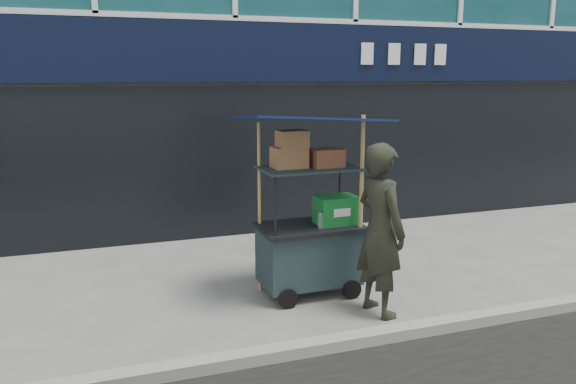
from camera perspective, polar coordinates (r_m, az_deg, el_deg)
name	(u,v)px	position (r m, az deg, el deg)	size (l,w,h in m)	color
ground	(336,338)	(5.78, 4.87, -14.60)	(80.00, 80.00, 0.00)	slate
curb	(344,342)	(5.59, 5.74, -14.90)	(80.00, 0.18, 0.12)	gray
vendor_cart	(311,231)	(6.61, 2.33, -4.02)	(1.64, 1.17, 2.18)	#1B282E
vendor_man	(380,230)	(6.09, 9.36, -3.83)	(0.69, 0.45, 1.88)	black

